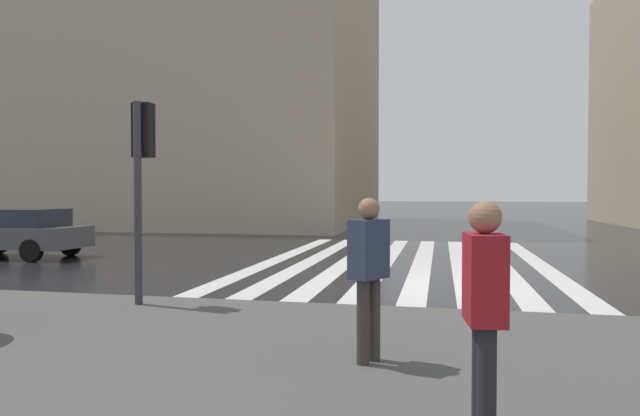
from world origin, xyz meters
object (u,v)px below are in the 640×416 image
at_px(car_dark_grey, 15,231).
at_px(pedestrian_in_red_jacket, 484,304).
at_px(traffic_signal_post, 142,159).
at_px(pedestrian_approaching_kerb, 369,266).

height_order(car_dark_grey, pedestrian_in_red_jacket, pedestrian_in_red_jacket).
xyz_separation_m(traffic_signal_post, car_dark_grey, (6.05, 7.44, -1.66)).
distance_m(pedestrian_in_red_jacket, pedestrian_approaching_kerb, 2.06).
bearing_deg(car_dark_grey, pedestrian_in_red_jacket, -129.72).
height_order(traffic_signal_post, pedestrian_approaching_kerb, traffic_signal_post).
distance_m(traffic_signal_post, pedestrian_approaching_kerb, 4.71).
bearing_deg(pedestrian_in_red_jacket, pedestrian_approaching_kerb, 29.14).
relative_size(car_dark_grey, pedestrian_approaching_kerb, 2.44).
bearing_deg(traffic_signal_post, car_dark_grey, 50.90).
relative_size(traffic_signal_post, pedestrian_approaching_kerb, 1.87).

